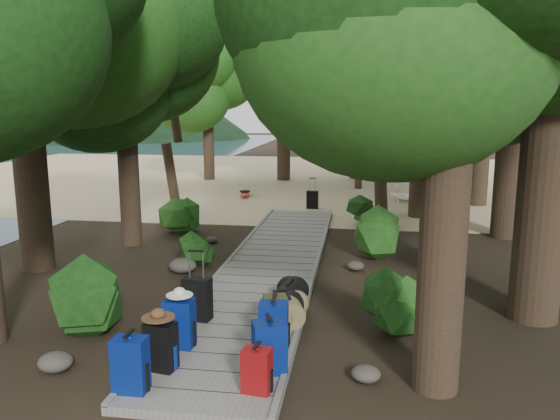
% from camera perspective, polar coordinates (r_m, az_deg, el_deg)
% --- Properties ---
extents(ground, '(120.00, 120.00, 0.00)m').
position_cam_1_polar(ground, '(11.01, -1.67, -7.53)').
color(ground, black).
rests_on(ground, ground).
extents(sand_beach, '(40.00, 22.00, 0.02)m').
position_cam_1_polar(sand_beach, '(26.58, 4.32, 3.32)').
color(sand_beach, tan).
rests_on(sand_beach, ground).
extents(boardwalk, '(2.00, 12.00, 0.12)m').
position_cam_1_polar(boardwalk, '(11.94, -0.83, -5.76)').
color(boardwalk, slate).
rests_on(boardwalk, ground).
extents(backpack_left_a, '(0.40, 0.28, 0.74)m').
position_cam_1_polar(backpack_left_a, '(6.93, -15.37, -15.04)').
color(backpack_left_a, navy).
rests_on(backpack_left_a, boardwalk).
extents(backpack_left_b, '(0.42, 0.33, 0.70)m').
position_cam_1_polar(backpack_left_b, '(7.36, -12.36, -13.47)').
color(backpack_left_b, black).
rests_on(backpack_left_b, boardwalk).
extents(backpack_left_c, '(0.42, 0.30, 0.76)m').
position_cam_1_polar(backpack_left_c, '(7.95, -10.48, -11.27)').
color(backpack_left_c, navy).
rests_on(backpack_left_c, boardwalk).
extents(backpack_left_d, '(0.38, 0.30, 0.52)m').
position_cam_1_polar(backpack_left_d, '(9.33, -8.23, -8.60)').
color(backpack_left_d, navy).
rests_on(backpack_left_d, boardwalk).
extents(backpack_right_a, '(0.37, 0.28, 0.60)m').
position_cam_1_polar(backpack_right_a, '(6.72, -2.42, -16.17)').
color(backpack_right_a, maroon).
rests_on(backpack_right_a, boardwalk).
extents(backpack_right_b, '(0.49, 0.42, 0.75)m').
position_cam_1_polar(backpack_right_b, '(7.12, -1.11, -13.87)').
color(backpack_right_b, navy).
rests_on(backpack_right_b, boardwalk).
extents(backpack_right_c, '(0.43, 0.32, 0.70)m').
position_cam_1_polar(backpack_right_c, '(7.87, -0.66, -11.57)').
color(backpack_right_c, navy).
rests_on(backpack_right_c, boardwalk).
extents(backpack_right_d, '(0.42, 0.35, 0.55)m').
position_cam_1_polar(backpack_right_d, '(8.51, -0.52, -10.34)').
color(backpack_right_d, '#373819').
rests_on(backpack_right_d, boardwalk).
extents(duffel_right_khaki, '(0.60, 0.75, 0.44)m').
position_cam_1_polar(duffel_right_khaki, '(8.64, 0.87, -10.41)').
color(duffel_right_khaki, olive).
rests_on(duffel_right_khaki, boardwalk).
extents(duffel_right_black, '(0.58, 0.82, 0.47)m').
position_cam_1_polar(duffel_right_black, '(9.17, 1.04, -9.01)').
color(duffel_right_black, black).
rests_on(duffel_right_black, boardwalk).
extents(suitcase_on_boardwalk, '(0.47, 0.31, 0.68)m').
position_cam_1_polar(suitcase_on_boardwalk, '(8.86, -8.64, -9.14)').
color(suitcase_on_boardwalk, black).
rests_on(suitcase_on_boardwalk, boardwalk).
extents(lone_suitcase_on_sand, '(0.40, 0.25, 0.60)m').
position_cam_1_polar(lone_suitcase_on_sand, '(18.64, 3.41, 1.09)').
color(lone_suitcase_on_sand, black).
rests_on(lone_suitcase_on_sand, sand_beach).
extents(hat_brown, '(0.43, 0.43, 0.13)m').
position_cam_1_polar(hat_brown, '(7.21, -12.62, -10.45)').
color(hat_brown, '#51351E').
rests_on(hat_brown, backpack_left_b).
extents(hat_white, '(0.37, 0.37, 0.12)m').
position_cam_1_polar(hat_white, '(7.77, -10.47, -8.33)').
color(hat_white, silver).
rests_on(hat_white, backpack_left_c).
extents(kayak, '(1.05, 2.99, 0.29)m').
position_cam_1_polar(kayak, '(21.16, -3.68, 1.83)').
color(kayak, red).
rests_on(kayak, sand_beach).
extents(sun_lounger, '(1.22, 1.98, 0.61)m').
position_cam_1_polar(sun_lounger, '(20.61, 12.84, 1.78)').
color(sun_lounger, silver).
rests_on(sun_lounger, sand_beach).
extents(tree_right_a, '(4.84, 4.84, 8.07)m').
position_cam_1_polar(tree_right_a, '(6.60, 17.69, 15.27)').
color(tree_right_a, black).
rests_on(tree_right_a, ground).
extents(tree_right_c, '(5.39, 5.39, 9.32)m').
position_cam_1_polar(tree_right_c, '(11.85, 18.47, 16.07)').
color(tree_right_c, black).
rests_on(tree_right_c, ground).
extents(tree_right_d, '(5.45, 5.45, 10.00)m').
position_cam_1_polar(tree_right_d, '(15.54, 23.65, 15.61)').
color(tree_right_d, black).
rests_on(tree_right_d, ground).
extents(tree_right_e, '(5.31, 5.31, 9.56)m').
position_cam_1_polar(tree_right_e, '(17.57, 15.02, 14.75)').
color(tree_right_e, black).
rests_on(tree_right_e, ground).
extents(tree_right_f, '(4.94, 4.94, 8.82)m').
position_cam_1_polar(tree_right_f, '(20.30, 20.72, 12.80)').
color(tree_right_f, black).
rests_on(tree_right_f, ground).
extents(tree_left_b, '(5.36, 5.36, 9.64)m').
position_cam_1_polar(tree_left_b, '(12.58, -25.60, 15.98)').
color(tree_left_b, black).
rests_on(tree_left_b, ground).
extents(tree_left_c, '(4.20, 4.20, 7.30)m').
position_cam_1_polar(tree_left_c, '(14.01, -15.91, 11.16)').
color(tree_left_c, black).
rests_on(tree_left_c, ground).
extents(tree_back_a, '(5.16, 5.16, 8.93)m').
position_cam_1_polar(tree_back_a, '(25.73, 0.39, 13.05)').
color(tree_back_a, black).
rests_on(tree_back_a, ground).
extents(tree_back_b, '(5.18, 5.18, 9.25)m').
position_cam_1_polar(tree_back_b, '(26.54, 8.22, 13.22)').
color(tree_back_b, black).
rests_on(tree_back_b, ground).
extents(tree_back_c, '(4.97, 4.97, 8.94)m').
position_cam_1_polar(tree_back_c, '(25.42, 16.87, 12.63)').
color(tree_back_c, black).
rests_on(tree_back_c, ground).
extents(tree_back_d, '(4.36, 4.36, 7.27)m').
position_cam_1_polar(tree_back_d, '(26.08, -7.57, 11.10)').
color(tree_back_d, black).
rests_on(tree_back_d, ground).
extents(palm_right_a, '(4.92, 4.92, 8.38)m').
position_cam_1_polar(palm_right_a, '(15.79, 11.65, 13.24)').
color(palm_right_a, '#164312').
rests_on(palm_right_a, ground).
extents(palm_right_b, '(4.73, 4.73, 9.14)m').
position_cam_1_polar(palm_right_b, '(21.20, 16.95, 13.35)').
color(palm_right_b, '#164312').
rests_on(palm_right_b, ground).
extents(palm_right_c, '(4.35, 4.35, 6.93)m').
position_cam_1_polar(palm_right_c, '(23.46, 8.98, 10.69)').
color(palm_right_c, '#164312').
rests_on(palm_right_c, ground).
extents(palm_left_a, '(4.37, 4.37, 6.96)m').
position_cam_1_polar(palm_left_a, '(18.07, -11.91, 10.64)').
color(palm_left_a, '#164312').
rests_on(palm_left_a, ground).
extents(rock_left_a, '(0.46, 0.42, 0.25)m').
position_cam_1_polar(rock_left_a, '(8.08, -22.42, -14.47)').
color(rock_left_a, '#4C473F').
rests_on(rock_left_a, ground).
extents(rock_left_b, '(0.39, 0.35, 0.21)m').
position_cam_1_polar(rock_left_b, '(10.42, -18.19, -8.56)').
color(rock_left_b, '#4C473F').
rests_on(rock_left_b, ground).
extents(rock_left_c, '(0.58, 0.52, 0.32)m').
position_cam_1_polar(rock_left_c, '(11.73, -10.14, -5.74)').
color(rock_left_c, '#4C473F').
rests_on(rock_left_c, ground).
extents(rock_left_d, '(0.31, 0.28, 0.17)m').
position_cam_1_polar(rock_left_d, '(14.14, -7.14, -3.09)').
color(rock_left_d, '#4C473F').
rests_on(rock_left_d, ground).
extents(rock_right_a, '(0.38, 0.34, 0.21)m').
position_cam_1_polar(rock_right_a, '(7.35, 8.96, -16.55)').
color(rock_right_a, '#4C473F').
rests_on(rock_right_a, ground).
extents(rock_right_b, '(0.53, 0.48, 0.29)m').
position_cam_1_polar(rock_right_b, '(10.12, 13.78, -8.66)').
color(rock_right_b, '#4C473F').
rests_on(rock_right_b, ground).
extents(rock_right_c, '(0.37, 0.33, 0.20)m').
position_cam_1_polar(rock_right_c, '(11.84, 7.90, -5.80)').
color(rock_right_c, '#4C473F').
rests_on(rock_right_c, ground).
extents(rock_right_d, '(0.58, 0.53, 0.32)m').
position_cam_1_polar(rock_right_d, '(14.87, 11.24, -2.24)').
color(rock_right_d, '#4C473F').
rests_on(rock_right_d, ground).
extents(shrub_left_a, '(1.19, 1.19, 1.07)m').
position_cam_1_polar(shrub_left_a, '(8.96, -20.24, -8.96)').
color(shrub_left_a, '#1D4C17').
rests_on(shrub_left_a, ground).
extents(shrub_left_b, '(0.81, 0.81, 0.73)m').
position_cam_1_polar(shrub_left_b, '(11.93, -9.09, -4.40)').
color(shrub_left_b, '#1D4C17').
rests_on(shrub_left_b, ground).
extents(shrub_left_c, '(1.09, 1.09, 0.98)m').
position_cam_1_polar(shrub_left_c, '(15.39, -10.23, -0.51)').
color(shrub_left_c, '#1D4C17').
rests_on(shrub_left_c, ground).
extents(shrub_right_a, '(1.06, 1.06, 0.95)m').
position_cam_1_polar(shrub_right_a, '(8.50, 12.06, -10.03)').
color(shrub_right_a, '#1D4C17').
rests_on(shrub_right_a, ground).
extents(shrub_right_b, '(1.33, 1.33, 1.19)m').
position_cam_1_polar(shrub_right_b, '(12.65, 10.54, -2.48)').
color(shrub_right_b, '#1D4C17').
rests_on(shrub_right_b, ground).
extents(shrub_right_c, '(0.88, 0.88, 0.79)m').
position_cam_1_polar(shrub_right_c, '(16.35, 8.35, -0.12)').
color(shrub_right_c, '#1D4C17').
rests_on(shrub_right_c, ground).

